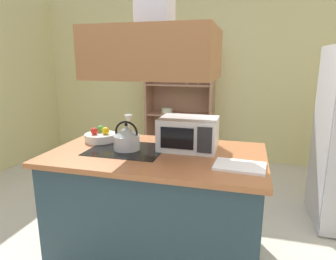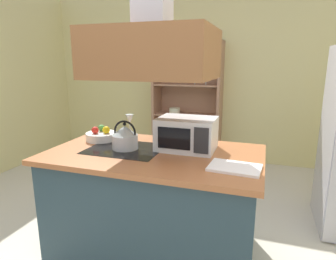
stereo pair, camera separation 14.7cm
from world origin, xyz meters
TOP-DOWN VIEW (x-y plane):
  - wall_back at (0.00, 3.00)m, footprint 6.00×0.12m
  - kitchen_island at (-0.15, 0.31)m, footprint 1.69×0.99m
  - range_hood at (-0.15, 0.31)m, footprint 0.90×0.70m
  - dish_cabinet at (-0.53, 2.78)m, footprint 1.08×0.40m
  - kettle at (-0.41, 0.31)m, footprint 0.21×0.21m
  - cutting_board at (0.50, 0.13)m, footprint 0.36×0.27m
  - microwave at (0.07, 0.46)m, footprint 0.46×0.35m
  - wine_glass_on_counter at (-0.57, 0.73)m, footprint 0.08×0.08m
  - fruit_bowl at (-0.74, 0.49)m, footprint 0.28×0.28m

SIDE VIEW (x-z plane):
  - kitchen_island at x=-0.15m, z-range 0.00..0.90m
  - dish_cabinet at x=-0.53m, z-range -0.11..1.79m
  - cutting_board at x=0.50m, z-range 0.90..0.92m
  - fruit_bowl at x=-0.74m, z-range 0.88..1.01m
  - kettle at x=-0.41m, z-range 0.88..1.12m
  - microwave at x=0.07m, z-range 0.90..1.16m
  - wine_glass_on_counter at x=-0.57m, z-range 0.95..1.16m
  - wall_back at x=0.00m, z-range 0.00..2.70m
  - range_hood at x=-0.15m, z-range 1.15..2.38m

